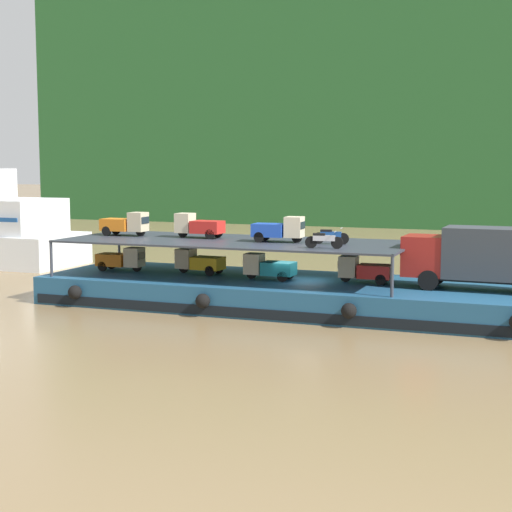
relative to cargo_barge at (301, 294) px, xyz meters
name	(u,v)px	position (x,y,z in m)	size (l,w,h in m)	color
ground_plane	(301,308)	(0.00, 0.03, -0.75)	(400.00, 400.00, 0.00)	olive
hillside_far_bank	(464,76)	(0.00, 67.48, 18.04)	(110.94, 29.47, 33.35)	#235628
cargo_barge	(301,294)	(0.00, 0.00, 0.00)	(28.20, 8.73, 1.50)	navy
covered_lorry	(478,256)	(9.12, 0.04, 2.44)	(7.90, 2.45, 3.10)	maroon
cargo_rack	(235,242)	(-3.80, 0.03, 2.69)	(19.00, 7.34, 2.00)	#2D333D
mini_truck_lower_stern	(122,259)	(-10.87, -0.07, 1.44)	(2.77, 1.25, 1.38)	orange
mini_truck_lower_aft	(199,262)	(-6.17, 0.43, 1.44)	(2.79, 1.29, 1.38)	gold
mini_truck_lower_mid	(269,267)	(-1.68, -0.34, 1.44)	(2.74, 1.21, 1.38)	teal
mini_truck_lower_fore	(364,270)	(3.36, 0.37, 1.44)	(2.77, 1.25, 1.38)	red
mini_truck_upper_stern	(125,224)	(-10.88, 0.47, 3.44)	(2.74, 1.20, 1.38)	orange
mini_truck_upper_mid	(198,226)	(-6.32, 0.74, 3.44)	(2.75, 1.22, 1.38)	red
mini_truck_upper_fore	(279,229)	(-1.25, 0.09, 3.44)	(2.79, 1.28, 1.38)	#1E47B7
motorcycle_upper_port	(324,240)	(1.89, -2.17, 3.18)	(1.90, 0.55, 0.87)	black
motorcycle_upper_centre	(330,236)	(1.61, 0.03, 3.18)	(1.90, 0.55, 0.87)	black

